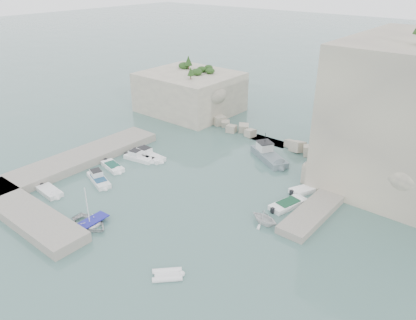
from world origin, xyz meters
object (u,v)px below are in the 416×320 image
Objects in this scene: tender_east_c at (307,191)px; motorboat_c at (113,168)px; motorboat_a at (149,158)px; inflatable_dinghy at (167,276)px; motorboat_d at (99,182)px; rowboat at (90,226)px; work_boat at (269,159)px; motorboat_b at (139,160)px; motorboat_e at (50,193)px; tender_east_d at (315,179)px; tender_east_b at (288,206)px; tender_east_a at (264,224)px.

motorboat_c is at bearing 140.74° from tender_east_c.
inflatable_dinghy is (19.03, -15.48, 0.00)m from motorboat_a.
rowboat is (7.08, -6.40, 0.00)m from motorboat_d.
motorboat_d is at bearing -93.54° from work_boat.
motorboat_b is at bearing 115.13° from motorboat_d.
motorboat_a reaches higher than motorboat_c.
inflatable_dinghy is at bearing -14.19° from motorboat_c.
motorboat_b reaches higher than rowboat.
motorboat_e is at bearing 155.59° from tender_east_c.
motorboat_b is 12.95m from motorboat_e.
tender_east_d is at bearing 25.02° from motorboat_a.
tender_east_c is at bearing 13.50° from tender_east_b.
tender_east_c is (0.29, 9.00, 0.00)m from tender_east_a.
motorboat_b is at bearing -106.15° from motorboat_a.
tender_east_d is 7.71m from work_boat.
tender_east_d reaches higher than tender_east_c.
motorboat_b is 0.90× the size of motorboat_d.
tender_east_c is 0.62× the size of work_boat.
motorboat_b is at bearing 132.56° from tender_east_c.
motorboat_c is 25.16m from tender_east_c.
tender_east_b is (2.37, 16.66, 0.00)m from inflatable_dinghy.
work_boat is at bearing 85.74° from tender_east_c.
motorboat_a reaches higher than inflatable_dinghy.
motorboat_a is 16.96m from rowboat.
inflatable_dinghy is (11.47, -0.30, 0.00)m from rowboat.
motorboat_d is 23.17m from tender_east_b.
motorboat_d is (0.91, -7.45, 0.00)m from motorboat_b.
tender_east_b is at bearing 28.56° from motorboat_c.
tender_east_a is at bearing 33.94° from inflatable_dinghy.
tender_east_b is (21.40, 1.18, 0.00)m from motorboat_a.
work_boat reaches higher than motorboat_d.
inflatable_dinghy is 0.56× the size of tender_east_b.
tender_east_d is at bearing 49.93° from motorboat_e.
inflatable_dinghy is (20.22, -10.16, 0.00)m from motorboat_c.
motorboat_a is at bearing 107.67° from tender_east_b.
motorboat_d is 22.90m from work_boat.
motorboat_b and motorboat_d have the same top height.
motorboat_c is 1.40× the size of tender_east_a.
motorboat_c is 23.50m from tender_east_b.
motorboat_a is at bearing 86.71° from tender_east_a.
tender_east_a reaches higher than tender_east_b.
rowboat is 0.94× the size of tender_east_d.
tender_east_c is at bearing 7.06° from motorboat_b.
tender_east_b is (13.84, 16.36, 0.00)m from rowboat.
motorboat_d is 25.46m from tender_east_c.
motorboat_d is 1.18× the size of rowboat.
tender_east_b is 1.06× the size of tender_east_d.
tender_east_a is at bearing -51.88° from rowboat.
work_boat is at bearing 62.65° from motorboat_e.
tender_east_d is at bearing 59.16° from motorboat_d.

